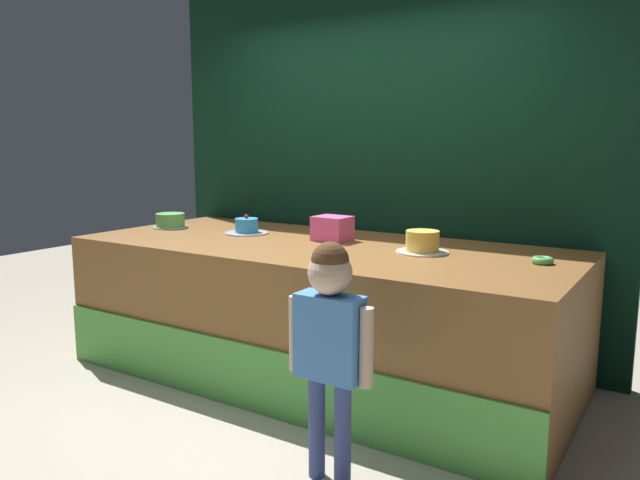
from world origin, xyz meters
TOP-DOWN VIEW (x-y plane):
  - ground_plane at (0.00, 0.00)m, footprint 12.00×12.00m
  - stage_platform at (0.00, 0.69)m, footprint 3.27×1.41m
  - curtain_backdrop at (0.00, 1.49)m, footprint 3.65×0.08m
  - child_figure at (0.75, -0.39)m, footprint 0.44×0.20m
  - pink_box at (0.00, 0.86)m, footprint 0.25×0.21m
  - donut at (1.39, 0.81)m, footprint 0.12×0.12m
  - cake_left at (-1.39, 0.71)m, footprint 0.27×0.27m
  - cake_center at (-0.69, 0.80)m, footprint 0.32×0.32m
  - cake_right at (0.69, 0.77)m, footprint 0.32×0.32m

SIDE VIEW (x-z plane):
  - ground_plane at x=0.00m, z-range 0.00..0.00m
  - stage_platform at x=0.00m, z-range 0.00..0.90m
  - child_figure at x=0.75m, z-range 0.17..1.30m
  - donut at x=1.39m, z-range 0.90..0.94m
  - cake_center at x=-0.69m, z-range 0.87..1.01m
  - cake_left at x=-1.39m, z-range 0.89..1.01m
  - cake_right at x=0.69m, z-range 0.89..1.03m
  - pink_box at x=0.00m, z-range 0.90..1.06m
  - curtain_backdrop at x=0.00m, z-range 0.00..2.94m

